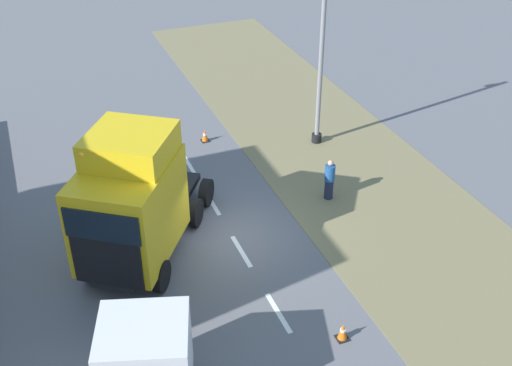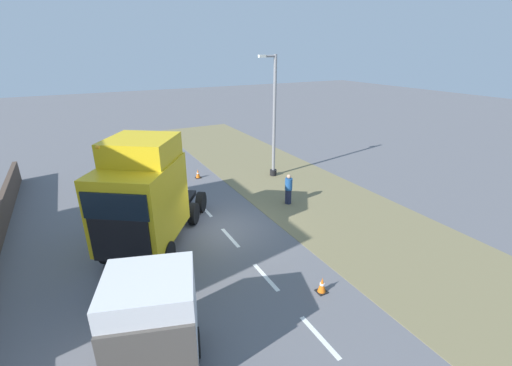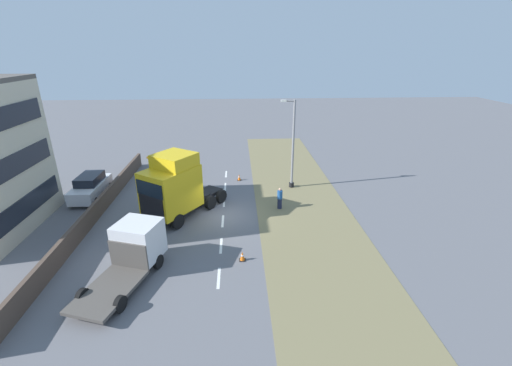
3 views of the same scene
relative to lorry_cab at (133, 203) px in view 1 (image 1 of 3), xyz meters
The scene contains 8 objects.
ground_plane 4.09m from the lorry_cab, behind, with size 120.00×120.00×0.00m, color slate.
grass_verge 9.63m from the lorry_cab, behind, with size 7.00×44.00×0.01m.
lane_markings 4.17m from the lorry_cab, 165.92° to the right, with size 0.16×17.80×0.00m.
lorry_cab is the anchor object (origin of this frame).
lamp_post 10.56m from the lorry_cab, 150.02° to the right, with size 1.34×0.44×7.56m.
pedestrian 7.82m from the lorry_cab, behind, with size 0.39×0.39×1.68m.
traffic_cone_lead 8.76m from the lorry_cab, 122.68° to the right, with size 0.36×0.36×0.58m.
traffic_cone_trailing 7.56m from the lorry_cab, 129.61° to the left, with size 0.36×0.36×0.58m.
Camera 1 is at (5.89, 17.08, 13.75)m, focal length 45.00 mm.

